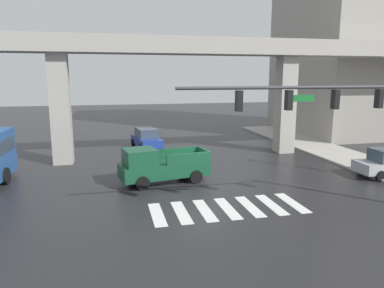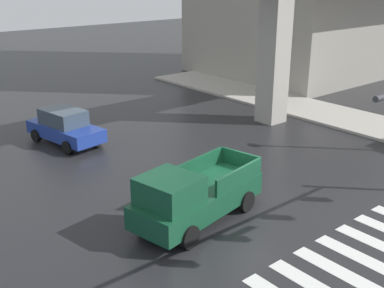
# 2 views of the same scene
# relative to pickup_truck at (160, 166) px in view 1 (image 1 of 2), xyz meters

# --- Properties ---
(ground_plane) EXTENTS (120.00, 120.00, 0.00)m
(ground_plane) POSITION_rel_pickup_truck_xyz_m (2.51, -0.08, -0.99)
(ground_plane) COLOR #232326
(crosswalk_stripes) EXTENTS (7.15, 2.80, 0.01)m
(crosswalk_stripes) POSITION_rel_pickup_truck_xyz_m (2.51, -4.81, -0.98)
(crosswalk_stripes) COLOR silver
(crosswalk_stripes) RESTS_ON ground
(elevated_overpass) EXTENTS (54.60, 2.42, 8.83)m
(elevated_overpass) POSITION_rel_pickup_truck_xyz_m (2.51, 6.24, 6.62)
(elevated_overpass) COLOR #ADA89E
(elevated_overpass) RESTS_ON ground
(sidewalk_east) EXTENTS (4.00, 36.00, 0.15)m
(sidewalk_east) POSITION_rel_pickup_truck_xyz_m (14.60, 1.92, -0.91)
(sidewalk_east) COLOR #ADA89E
(sidewalk_east) RESTS_ON ground
(pickup_truck) EXTENTS (5.36, 2.81, 2.08)m
(pickup_truck) POSITION_rel_pickup_truck_xyz_m (0.00, 0.00, 0.00)
(pickup_truck) COLOR #14472D
(pickup_truck) RESTS_ON ground
(sedan_blue) EXTENTS (2.48, 4.53, 1.72)m
(sedan_blue) POSITION_rel_pickup_truck_xyz_m (0.29, 10.30, -0.14)
(sedan_blue) COLOR #1E3899
(sedan_blue) RESTS_ON ground
(traffic_signal_mast) EXTENTS (10.89, 0.32, 6.20)m
(traffic_signal_mast) POSITION_rel_pickup_truck_xyz_m (6.99, -6.14, 3.68)
(traffic_signal_mast) COLOR #38383D
(traffic_signal_mast) RESTS_ON ground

